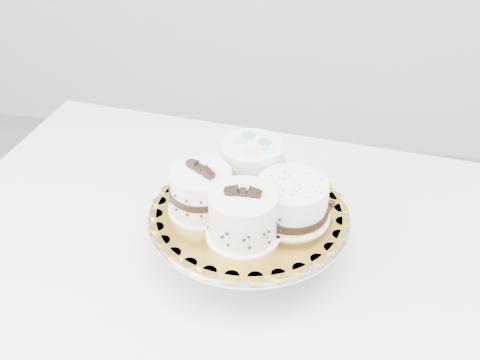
% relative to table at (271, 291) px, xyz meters
% --- Properties ---
extents(table, '(1.39, 1.01, 0.75)m').
position_rel_table_xyz_m(table, '(0.00, 0.00, 0.00)').
color(table, white).
rests_on(table, floor).
extents(cake_stand, '(0.34, 0.34, 0.09)m').
position_rel_table_xyz_m(cake_stand, '(-0.04, 0.02, 0.13)').
color(cake_stand, gray).
rests_on(cake_stand, table).
extents(cake_board, '(0.40, 0.40, 0.00)m').
position_rel_table_xyz_m(cake_board, '(-0.04, 0.02, 0.16)').
color(cake_board, gold).
rests_on(cake_board, cake_stand).
extents(cake_swirl, '(0.12, 0.12, 0.10)m').
position_rel_table_xyz_m(cake_swirl, '(-0.04, -0.04, 0.20)').
color(cake_swirl, white).
rests_on(cake_swirl, cake_board).
extents(cake_banded, '(0.14, 0.14, 0.09)m').
position_rel_table_xyz_m(cake_banded, '(-0.12, 0.01, 0.20)').
color(cake_banded, white).
rests_on(cake_banded, cake_board).
extents(cake_dots, '(0.13, 0.13, 0.08)m').
position_rel_table_xyz_m(cake_dots, '(-0.05, 0.10, 0.21)').
color(cake_dots, white).
rests_on(cake_dots, cake_board).
extents(cake_ribbon, '(0.15, 0.15, 0.07)m').
position_rel_table_xyz_m(cake_ribbon, '(0.03, 0.02, 0.20)').
color(cake_ribbon, white).
rests_on(cake_ribbon, cake_board).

